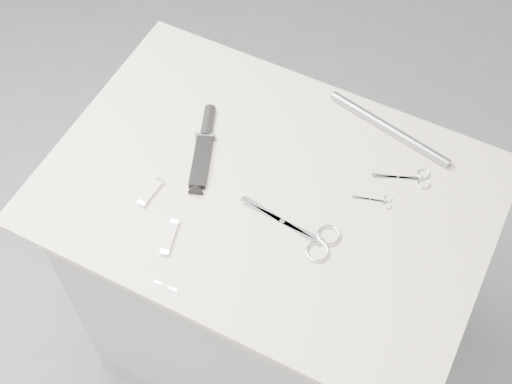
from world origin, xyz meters
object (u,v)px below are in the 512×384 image
at_px(large_shears, 308,236).
at_px(pocket_knife_b, 151,192).
at_px(pocket_knife_a, 170,237).
at_px(sheathed_knife, 204,143).
at_px(embroidery_scissors_b, 379,201).
at_px(metal_rail, 389,128).
at_px(plinth, 266,282).
at_px(tiny_scissors, 170,288).
at_px(embroidery_scissors_a, 413,178).

height_order(large_shears, pocket_knife_b, pocket_knife_b).
bearing_deg(pocket_knife_a, sheathed_knife, -1.68).
xyz_separation_m(pocket_knife_a, pocket_knife_b, (-0.10, 0.08, -0.00)).
distance_m(embroidery_scissors_b, pocket_knife_a, 0.47).
bearing_deg(metal_rail, large_shears, -98.22).
height_order(embroidery_scissors_b, pocket_knife_a, pocket_knife_a).
xyz_separation_m(sheathed_knife, metal_rail, (0.37, 0.24, 0.00)).
distance_m(embroidery_scissors_b, sheathed_knife, 0.42).
bearing_deg(large_shears, pocket_knife_a, -145.84).
relative_size(plinth, tiny_scissors, 14.53).
bearing_deg(plinth, tiny_scissors, -102.89).
distance_m(tiny_scissors, pocket_knife_b, 0.24).
relative_size(large_shears, pocket_knife_a, 2.62).
bearing_deg(embroidery_scissors_b, metal_rail, 88.27).
distance_m(embroidery_scissors_b, tiny_scissors, 0.50).
height_order(embroidery_scissors_a, tiny_scissors, same).
height_order(tiny_scissors, sheathed_knife, sheathed_knife).
xyz_separation_m(plinth, embroidery_scissors_b, (0.23, 0.08, 0.47)).
xyz_separation_m(embroidery_scissors_a, embroidery_scissors_b, (-0.05, -0.09, -0.00)).
height_order(embroidery_scissors_b, pocket_knife_b, pocket_knife_b).
relative_size(sheathed_knife, metal_rail, 0.70).
height_order(large_shears, tiny_scissors, large_shears).
bearing_deg(tiny_scissors, plinth, 75.08).
distance_m(sheathed_knife, pocket_knife_a, 0.26).
height_order(large_shears, pocket_knife_a, pocket_knife_a).
bearing_deg(embroidery_scissors_a, metal_rail, 111.83).
relative_size(plinth, pocket_knife_b, 11.16).
bearing_deg(plinth, embroidery_scissors_a, 32.11).
bearing_deg(pocket_knife_a, large_shears, -76.24).
xyz_separation_m(plinth, sheathed_knife, (-0.19, 0.04, 0.48)).
xyz_separation_m(large_shears, tiny_scissors, (-0.20, -0.24, -0.00)).
bearing_deg(sheathed_knife, tiny_scissors, 176.96).
distance_m(sheathed_knife, pocket_knife_b, 0.18).
xyz_separation_m(large_shears, embroidery_scissors_a, (0.15, 0.24, -0.00)).
bearing_deg(metal_rail, pocket_knife_b, -135.19).
distance_m(sheathed_knife, metal_rail, 0.44).
xyz_separation_m(sheathed_knife, pocket_knife_a, (0.06, -0.25, -0.00)).
distance_m(large_shears, metal_rail, 0.35).
relative_size(embroidery_scissors_b, pocket_knife_b, 1.11).
height_order(plinth, tiny_scissors, tiny_scissors).
bearing_deg(pocket_knife_a, tiny_scissors, -163.44).
relative_size(embroidery_scissors_a, tiny_scissors, 2.11).
height_order(plinth, pocket_knife_b, pocket_knife_b).
height_order(tiny_scissors, metal_rail, metal_rail).
height_order(embroidery_scissors_b, sheathed_knife, sheathed_knife).
distance_m(pocket_knife_a, metal_rail, 0.58).
distance_m(large_shears, pocket_knife_b, 0.37).
xyz_separation_m(sheathed_knife, pocket_knife_b, (-0.04, -0.17, -0.00)).
relative_size(pocket_knife_b, metal_rail, 0.25).
height_order(plinth, large_shears, large_shears).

